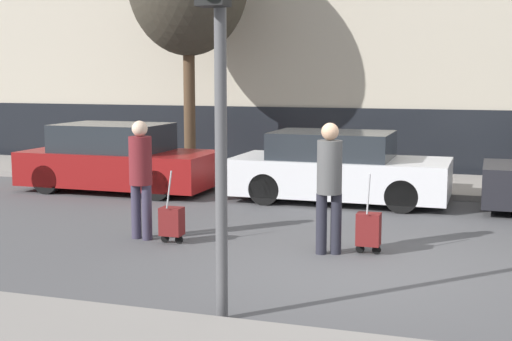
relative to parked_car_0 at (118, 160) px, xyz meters
name	(u,v)px	position (x,y,z in m)	size (l,w,h in m)	color
ground_plane	(357,270)	(5.91, -4.54, -0.66)	(80.00, 80.00, 0.00)	#4C4C4F
sidewalk_far	(415,184)	(5.91, 2.46, -0.60)	(28.00, 3.00, 0.12)	gray
parked_car_0	(118,160)	(0.00, 0.00, 0.00)	(4.05, 1.85, 1.41)	maroon
parked_car_1	(338,169)	(4.67, 0.20, -0.02)	(4.11, 1.81, 1.35)	silver
pedestrian_left	(141,172)	(2.55, -3.88, 0.35)	(0.35, 0.34, 1.77)	#383347
trolley_left	(172,221)	(3.09, -3.98, -0.34)	(0.34, 0.29, 1.07)	maroon
pedestrian_right	(329,180)	(5.40, -3.87, 0.37)	(0.34, 0.34, 1.80)	#23232D
trolley_right	(369,229)	(5.92, -3.69, -0.32)	(0.34, 0.29, 1.11)	maroon
traffic_light	(216,41)	(4.96, -6.90, 2.10)	(0.28, 0.47, 3.87)	#515154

